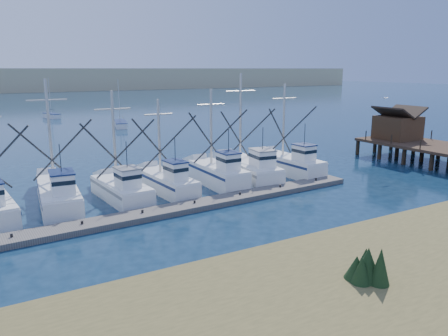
{
  "coord_description": "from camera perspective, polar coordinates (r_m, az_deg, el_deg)",
  "views": [
    {
      "loc": [
        -20.11,
        -20.77,
        9.82
      ],
      "look_at": [
        -3.52,
        8.0,
        2.25
      ],
      "focal_mm": 35.0,
      "sensor_mm": 36.0,
      "label": 1
    }
  ],
  "objects": [
    {
      "name": "flying_gull",
      "position": [
        45.87,
        20.25,
        8.56
      ],
      "size": [
        0.97,
        0.18,
        0.18
      ],
      "color": "white",
      "rests_on": "ground"
    },
    {
      "name": "sailboat_far",
      "position": [
        95.88,
        -21.59,
        6.37
      ],
      "size": [
        2.82,
        5.58,
        8.1
      ],
      "rotation": [
        0.0,
        0.0,
        0.23
      ],
      "color": "white",
      "rests_on": "ground"
    },
    {
      "name": "shore_bank",
      "position": [
        18.54,
        16.74,
        -16.85
      ],
      "size": [
        40.0,
        10.0,
        1.6
      ],
      "primitive_type": "cube",
      "color": "#4C422D",
      "rests_on": "ground"
    },
    {
      "name": "floating_dock",
      "position": [
        31.6,
        -3.86,
        -4.92
      ],
      "size": [
        28.89,
        3.39,
        0.38
      ],
      "primitive_type": "cube",
      "rotation": [
        0.0,
        0.0,
        0.05
      ],
      "color": "#635D59",
      "rests_on": "ground"
    },
    {
      "name": "ground",
      "position": [
        30.53,
        13.43,
        -6.28
      ],
      "size": [
        500.0,
        500.0,
        0.0
      ],
      "primitive_type": "plane",
      "color": "#0C2137",
      "rests_on": "ground"
    },
    {
      "name": "trawler_fleet",
      "position": [
        35.86,
        -6.48,
        -1.56
      ],
      "size": [
        28.19,
        8.98,
        9.43
      ],
      "color": "white",
      "rests_on": "ground"
    },
    {
      "name": "dune_ridge",
      "position": [
        231.69,
        -25.43,
        10.44
      ],
      "size": [
        360.0,
        60.0,
        10.0
      ],
      "primitive_type": "cube",
      "color": "tan",
      "rests_on": "ground"
    },
    {
      "name": "sailboat_near",
      "position": [
        77.67,
        -13.34,
        5.6
      ],
      "size": [
        3.4,
        7.11,
        8.1
      ],
      "rotation": [
        0.0,
        0.0,
        -0.24
      ],
      "color": "white",
      "rests_on": "ground"
    },
    {
      "name": "timber_pier",
      "position": [
        51.35,
        24.73,
        3.55
      ],
      "size": [
        7.0,
        20.0,
        8.0
      ],
      "color": "black",
      "rests_on": "ground"
    }
  ]
}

